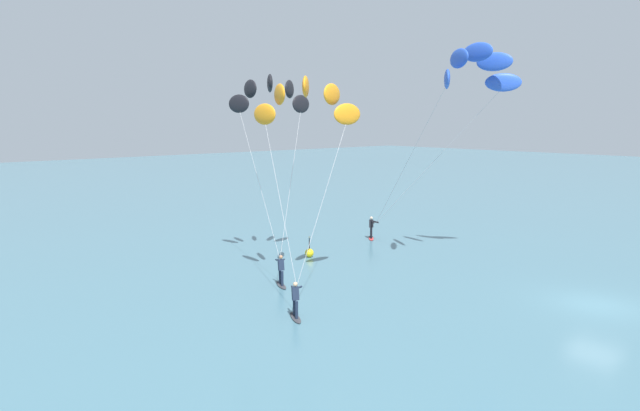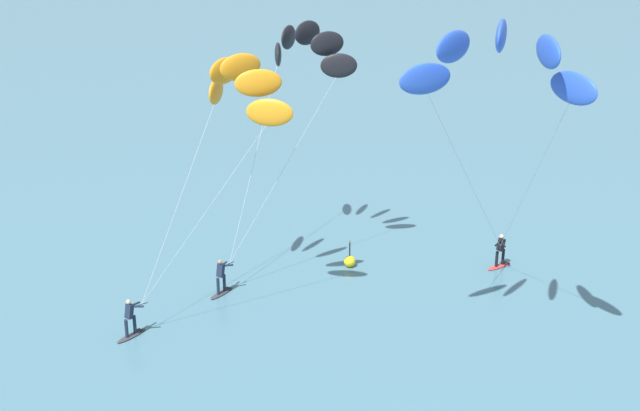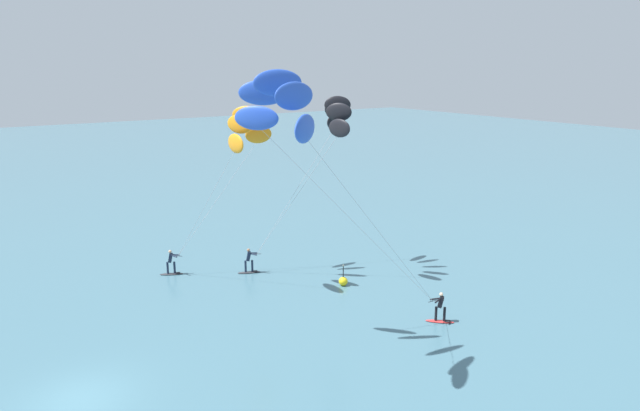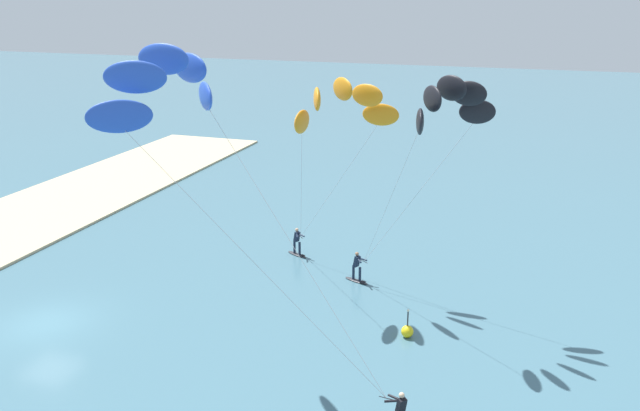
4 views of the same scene
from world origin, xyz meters
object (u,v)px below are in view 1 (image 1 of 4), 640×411
at_px(kitesurfer_mid_water, 305,108).
at_px(marker_buoy, 309,253).
at_px(kitesurfer_nearshore, 472,74).
at_px(kitesurfer_far_out, 270,101).

height_order(kitesurfer_mid_water, marker_buoy, kitesurfer_mid_water).
height_order(kitesurfer_nearshore, marker_buoy, kitesurfer_nearshore).
xyz_separation_m(kitesurfer_nearshore, kitesurfer_mid_water, (-10.19, 3.10, -2.04)).
relative_size(kitesurfer_nearshore, marker_buoy, 9.55).
bearing_deg(kitesurfer_far_out, kitesurfer_mid_water, -107.86).
bearing_deg(marker_buoy, kitesurfer_far_out, 160.49).
bearing_deg(marker_buoy, kitesurfer_mid_water, -132.07).
bearing_deg(kitesurfer_mid_water, kitesurfer_far_out, 72.14).
bearing_deg(kitesurfer_nearshore, marker_buoy, 129.03).
distance_m(kitesurfer_mid_water, kitesurfer_far_out, 5.60).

